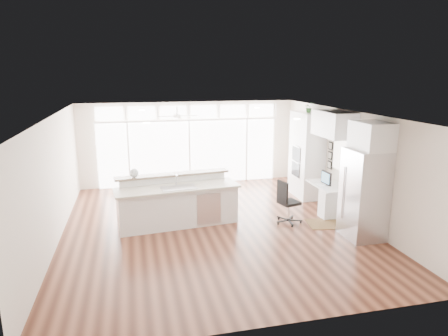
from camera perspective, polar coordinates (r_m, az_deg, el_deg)
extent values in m
cube|color=#442014|center=(9.73, -1.44, -8.40)|extent=(7.00, 8.00, 0.02)
cube|color=silver|center=(9.07, -1.54, 7.70)|extent=(7.00, 8.00, 0.02)
cube|color=silver|center=(13.16, -5.03, 3.54)|extent=(7.00, 0.04, 2.70)
cube|color=silver|center=(5.65, 6.92, -10.29)|extent=(7.00, 0.04, 2.70)
cube|color=silver|center=(9.28, -23.17, -1.76)|extent=(0.04, 8.00, 2.70)
cube|color=silver|center=(10.56, 17.44, 0.48)|extent=(0.04, 8.00, 2.70)
cube|color=white|center=(13.16, -4.97, 2.21)|extent=(5.80, 0.06, 2.08)
cube|color=white|center=(12.97, -5.09, 7.98)|extent=(5.90, 0.06, 0.40)
cube|color=silver|center=(10.75, 16.53, 1.86)|extent=(0.04, 0.85, 0.85)
cube|color=white|center=(11.77, -6.73, 7.87)|extent=(1.16, 1.16, 0.32)
cube|color=white|center=(9.27, -1.79, 7.69)|extent=(3.40, 3.00, 0.02)
cube|color=white|center=(11.99, 11.73, 1.83)|extent=(0.64, 1.20, 2.50)
cube|color=white|center=(10.89, 14.61, -4.25)|extent=(0.72, 1.30, 0.76)
cube|color=white|center=(10.49, 15.44, 6.08)|extent=(0.64, 1.30, 0.64)
cube|color=silver|center=(9.34, 19.38, -3.56)|extent=(0.76, 0.90, 2.00)
cube|color=white|center=(9.09, 20.34, 4.33)|extent=(0.64, 0.90, 0.60)
cube|color=black|center=(11.31, 14.95, 1.74)|extent=(0.06, 0.22, 0.80)
cube|color=white|center=(9.70, -6.61, -4.79)|extent=(3.06, 1.44, 1.17)
cube|color=#3C2713|center=(10.19, 14.67, -7.71)|extent=(1.10, 0.87, 0.01)
cube|color=black|center=(9.89, 9.29, -4.82)|extent=(0.67, 0.64, 1.08)
sphere|color=silver|center=(9.74, -12.71, -0.70)|extent=(0.23, 0.23, 0.22)
cube|color=black|center=(10.69, 14.41, -1.37)|extent=(0.10, 0.46, 0.38)
cube|color=white|center=(10.66, 13.54, -2.38)|extent=(0.12, 0.31, 0.02)
imported|color=#2A5A26|center=(11.79, 12.05, 8.33)|extent=(0.29, 0.31, 0.23)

